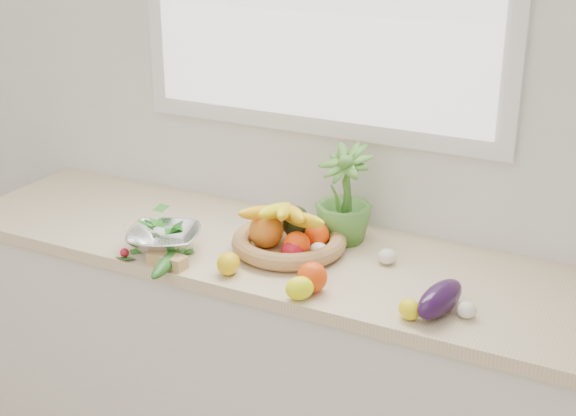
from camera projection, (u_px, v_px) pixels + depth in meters
The scene contains 18 objects.
back_wall at pixel (320, 88), 2.62m from camera, with size 4.50×0.02×2.70m, color white.
counter_cabinet at pixel (278, 373), 2.71m from camera, with size 2.20×0.58×0.86m, color silver.
countertop at pixel (277, 253), 2.55m from camera, with size 2.24×0.62×0.04m, color beige.
orange_loose at pixel (312, 277), 2.24m from camera, with size 0.09×0.09×0.09m, color #E83F07.
lemon_a at pixel (228, 264), 2.35m from camera, with size 0.07×0.08×0.07m, color yellow.
lemon_b at pixel (300, 288), 2.21m from camera, with size 0.07×0.08×0.07m, color #FAFF0D.
lemon_c at pixel (409, 309), 2.11m from camera, with size 0.06×0.07×0.06m, color yellow.
apple at pixel (293, 252), 2.41m from camera, with size 0.08×0.08×0.08m, color #AD0D1B.
ginger at pixel (167, 261), 2.40m from camera, with size 0.12×0.05×0.04m, color tan.
garlic_a at pixel (319, 250), 2.46m from camera, with size 0.06×0.06×0.05m, color white.
garlic_b at pixel (387, 256), 2.42m from camera, with size 0.06×0.06×0.05m, color white.
garlic_c at pixel (467, 310), 2.11m from camera, with size 0.05×0.05×0.04m, color white.
eggplant at pixel (440, 299), 2.13m from camera, with size 0.08×0.21×0.08m, color #260E33.
cucumber at pixel (169, 261), 2.39m from camera, with size 0.04×0.24×0.04m, color #1A5619.
radish at pixel (124, 253), 2.47m from camera, with size 0.03×0.03×0.03m, color red.
potted_herb at pixel (344, 195), 2.53m from camera, with size 0.18×0.18×0.33m, color #4A8430.
fruit_basket at pixel (288, 235), 2.50m from camera, with size 0.46×0.46×0.19m.
colander_with_spinach at pixel (164, 234), 2.48m from camera, with size 0.30×0.30×0.12m.
Camera 1 is at (1.10, -0.09, 1.95)m, focal length 50.00 mm.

